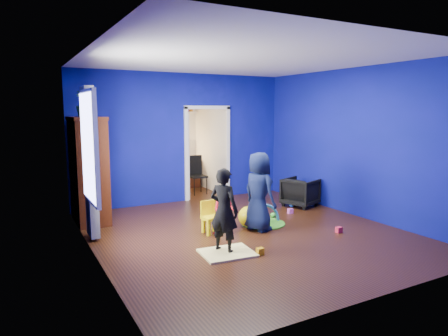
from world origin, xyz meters
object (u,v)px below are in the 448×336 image
armchair (300,192)px  child_black (224,211)px  hopper_ball (249,217)px  vase (89,111)px  tv_armoire (89,170)px  toddler_red (225,211)px  study_desk (183,174)px  play_mat (263,223)px  crt_tv (91,168)px  kid_chair (211,219)px  child_navy (259,192)px  folding_chair (198,176)px

armchair → child_black: child_black is taller
child_black → hopper_ball: (1.00, 0.92, -0.44)m
vase → tv_armoire: (0.00, 0.30, -1.08)m
toddler_red → study_desk: bearing=116.7°
toddler_red → study_desk: toddler_red is taller
child_black → play_mat: size_ratio=1.58×
tv_armoire → play_mat: bearing=-31.8°
vase → play_mat: vase is taller
armchair → toddler_red: (-2.43, -1.02, 0.11)m
crt_tv → kid_chair: (1.63, -1.76, -0.77)m
child_black → study_desk: (1.39, 4.92, -0.25)m
kid_chair → tv_armoire: bearing=130.5°
armchair → vase: bearing=60.3°
child_navy → kid_chair: (-0.81, 0.22, -0.43)m
hopper_ball → folding_chair: folding_chair is taller
vase → kid_chair: vase is taller
toddler_red → kid_chair: toddler_red is taller
study_desk → folding_chair: bearing=-90.0°
tv_armoire → child_black: bearing=-61.8°
toddler_red → tv_armoire: (-1.82, 1.96, 0.56)m
vase → study_desk: bearing=42.3°
tv_armoire → folding_chair: tv_armoire is taller
tv_armoire → study_desk: tv_armoire is taller
child_black → folding_chair: child_black is taller
armchair → child_navy: bearing=99.4°
armchair → hopper_ball: size_ratio=1.82×
tv_armoire → hopper_ball: size_ratio=5.27×
child_black → hopper_ball: child_black is taller
tv_armoire → play_mat: tv_armoire is taller
study_desk → play_mat: bearing=-90.8°
child_navy → play_mat: bearing=-57.3°
child_navy → child_black: bearing=111.7°
child_black → vase: 3.10m
child_black → toddler_red: 0.83m
armchair → kid_chair: bearing=86.5°
armchair → kid_chair: 2.71m
kid_chair → vase: bearing=135.8°
play_mat → child_navy: bearing=-136.4°
play_mat → kid_chair: bearing=-177.5°
tv_armoire → kid_chair: (1.67, -1.76, -0.73)m
vase → crt_tv: 1.08m
armchair → crt_tv: 4.37m
play_mat → toddler_red: bearing=-165.3°
toddler_red → study_desk: size_ratio=0.95×
crt_tv → folding_chair: crt_tv is taller
study_desk → folding_chair: (0.00, -0.96, 0.09)m
vase → hopper_ball: size_ratio=0.52×
vase → kid_chair: bearing=-41.2°
armchair → tv_armoire: size_ratio=0.35×
child_navy → toddler_red: size_ratio=1.65×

